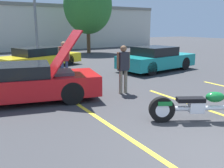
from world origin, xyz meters
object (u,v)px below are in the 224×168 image
tree_background (88,6)px  parked_car_mid_row (39,58)px  spectator_near_motorcycle (64,57)px  light_pole (36,3)px  show_car_hood_open (21,83)px  spectator_midground (123,65)px  parked_car_right_row (156,59)px  motorcycle (202,106)px

tree_background → parked_car_mid_row: tree_background is taller
tree_background → spectator_near_motorcycle: bearing=-121.1°
light_pole → spectator_near_motorcycle: bearing=-98.0°
show_car_hood_open → spectator_midground: (3.24, -0.78, 0.39)m
show_car_hood_open → parked_car_mid_row: bearing=83.6°
show_car_hood_open → parked_car_right_row: size_ratio=1.13×
parked_car_mid_row → show_car_hood_open: bearing=-129.3°
parked_car_right_row → spectator_midground: (-4.04, -3.00, 0.38)m
show_car_hood_open → spectator_near_motorcycle: size_ratio=3.03×
tree_background → parked_car_mid_row: bearing=-136.1°
parked_car_mid_row → spectator_midground: bearing=-102.2°
parked_car_right_row → spectator_midground: 5.04m
parked_car_right_row → spectator_near_motorcycle: bearing=168.5°
spectator_near_motorcycle → parked_car_mid_row: bearing=90.9°
motorcycle → spectator_midground: (-0.21, 3.17, 0.60)m
light_pole → parked_car_mid_row: size_ratio=1.43×
tree_background → parked_car_mid_row: (-5.79, -5.58, -3.43)m
motorcycle → show_car_hood_open: show_car_hood_open is taller
tree_background → spectator_near_motorcycle: tree_background is taller
show_car_hood_open → parked_car_right_row: bearing=30.0°
light_pole → spectator_midground: (-0.39, -12.43, -3.01)m
light_pole → spectator_near_motorcycle: 9.68m
light_pole → motorcycle: bearing=-90.7°
motorcycle → spectator_midground: spectator_midground is taller
motorcycle → spectator_near_motorcycle: bearing=127.7°
light_pole → show_car_hood_open: size_ratio=1.45×
tree_background → show_car_hood_open: bearing=-123.9°
motorcycle → parked_car_mid_row: 10.48m
tree_background → light_pole: bearing=-175.0°
parked_car_mid_row → spectator_near_motorcycle: (0.06, -3.91, 0.44)m
show_car_hood_open → spectator_near_motorcycle: (2.35, 2.55, 0.38)m
light_pole → show_car_hood_open: bearing=-107.3°
motorcycle → parked_car_right_row: (3.83, 6.17, 0.22)m
light_pole → motorcycle: 16.02m
parked_car_right_row → spectator_midground: size_ratio=2.67×
light_pole → parked_car_mid_row: light_pole is taller
spectator_midground → motorcycle: bearing=-86.2°
light_pole → spectator_midground: light_pole is taller
tree_background → spectator_near_motorcycle: size_ratio=3.83×
parked_car_right_row → parked_car_mid_row: 6.55m
light_pole → parked_car_mid_row: 6.39m
tree_background → spectator_midground: tree_background is taller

